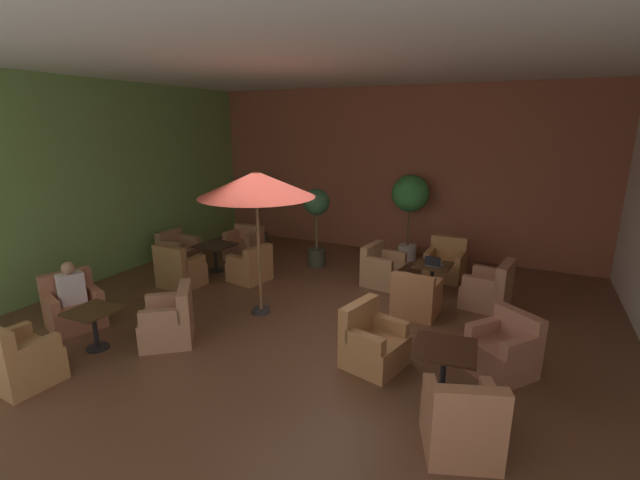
{
  "coord_description": "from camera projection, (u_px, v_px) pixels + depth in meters",
  "views": [
    {
      "loc": [
        3.16,
        -6.09,
        3.28
      ],
      "look_at": [
        0.0,
        0.48,
        1.33
      ],
      "focal_mm": 24.44,
      "sensor_mm": 36.0,
      "label": 1
    }
  ],
  "objects": [
    {
      "name": "cafe_table_front_left",
      "position": [
        432.0,
        271.0,
        8.52
      ],
      "size": [
        0.71,
        0.71,
        0.63
      ],
      "color": "black",
      "rests_on": "ground_plane"
    },
    {
      "name": "armchair_mid_center_south",
      "position": [
        74.0,
        308.0,
        7.23
      ],
      "size": [
        0.99,
        1.0,
        0.89
      ],
      "color": "#AF684B",
      "rests_on": "ground_plane"
    },
    {
      "name": "armchair_front_right_east",
      "position": [
        180.0,
        271.0,
        9.0
      ],
      "size": [
        0.82,
        0.75,
        0.91
      ],
      "color": "#A67344",
      "rests_on": "ground_plane"
    },
    {
      "name": "armchair_front_right_west",
      "position": [
        244.0,
        246.0,
        10.88
      ],
      "size": [
        0.81,
        0.72,
        0.82
      ],
      "color": "#A76E4D",
      "rests_on": "ground_plane"
    },
    {
      "name": "armchair_front_left_north",
      "position": [
        383.0,
        270.0,
        9.13
      ],
      "size": [
        0.84,
        0.9,
        0.84
      ],
      "color": "#A77951",
      "rests_on": "ground_plane"
    },
    {
      "name": "potted_tree_mid_left",
      "position": [
        258.0,
        201.0,
        11.61
      ],
      "size": [
        0.61,
        0.61,
        1.98
      ],
      "color": "#3D3631",
      "rests_on": "ground_plane"
    },
    {
      "name": "wall_back_brick",
      "position": [
        393.0,
        172.0,
        11.11
      ],
      "size": [
        10.15,
        0.08,
        4.18
      ],
      "primitive_type": "cube",
      "color": "#985139",
      "rests_on": "ground_plane"
    },
    {
      "name": "armchair_front_left_east",
      "position": [
        416.0,
        298.0,
        7.66
      ],
      "size": [
        0.77,
        0.79,
        0.82
      ],
      "color": "#B67246",
      "rests_on": "ground_plane"
    },
    {
      "name": "cafe_table_mid_center",
      "position": [
        94.0,
        319.0,
        6.45
      ],
      "size": [
        0.65,
        0.65,
        0.63
      ],
      "color": "black",
      "rests_on": "ground_plane"
    },
    {
      "name": "armchair_front_left_south",
      "position": [
        489.0,
        290.0,
        7.98
      ],
      "size": [
        0.88,
        0.92,
        0.89
      ],
      "color": "#AE7254",
      "rests_on": "ground_plane"
    },
    {
      "name": "iced_drink_cup",
      "position": [
        439.0,
        263.0,
        8.35
      ],
      "size": [
        0.08,
        0.08,
        0.11
      ],
      "primitive_type": "cylinder",
      "color": "silver",
      "rests_on": "cafe_table_front_left"
    },
    {
      "name": "potted_tree_mid_right",
      "position": [
        410.0,
        199.0,
        10.49
      ],
      "size": [
        0.89,
        0.89,
        2.1
      ],
      "color": "silver",
      "rests_on": "ground_plane"
    },
    {
      "name": "armchair_rear_right_east",
      "position": [
        372.0,
        344.0,
        6.05
      ],
      "size": [
        0.89,
        0.92,
        0.88
      ],
      "color": "#B27645",
      "rests_on": "ground_plane"
    },
    {
      "name": "potted_tree_left_corner",
      "position": [
        316.0,
        216.0,
        10.08
      ],
      "size": [
        0.61,
        0.61,
        1.84
      ],
      "color": "#36382A",
      "rests_on": "ground_plane"
    },
    {
      "name": "armchair_front_left_west",
      "position": [
        445.0,
        264.0,
        9.47
      ],
      "size": [
        0.82,
        0.81,
        0.89
      ],
      "color": "#B07842",
      "rests_on": "ground_plane"
    },
    {
      "name": "wall_left_accent",
      "position": [
        92.0,
        183.0,
        9.04
      ],
      "size": [
        0.08,
        9.68,
        4.18
      ],
      "primitive_type": "cube",
      "color": "#719A4D",
      "rests_on": "ground_plane"
    },
    {
      "name": "open_laptop",
      "position": [
        434.0,
        263.0,
        8.37
      ],
      "size": [
        0.34,
        0.27,
        0.2
      ],
      "color": "#9EA0A5",
      "rests_on": "cafe_table_front_left"
    },
    {
      "name": "patio_umbrella_tall_red",
      "position": [
        256.0,
        185.0,
        7.22
      ],
      "size": [
        1.96,
        1.96,
        2.53
      ],
      "color": "#2D2D2D",
      "rests_on": "ground_plane"
    },
    {
      "name": "armchair_mid_center_north",
      "position": [
        19.0,
        361.0,
        5.6
      ],
      "size": [
        0.85,
        0.76,
        0.9
      ],
      "color": "#AF7846",
      "rests_on": "ground_plane"
    },
    {
      "name": "cafe_table_front_right",
      "position": [
        215.0,
        250.0,
        9.89
      ],
      "size": [
        0.8,
        0.8,
        0.63
      ],
      "color": "black",
      "rests_on": "ground_plane"
    },
    {
      "name": "ceiling_slab",
      "position": [
        306.0,
        58.0,
        6.38
      ],
      "size": [
        10.15,
        9.68,
        0.06
      ],
      "primitive_type": "cube",
      "color": "white",
      "rests_on": "wall_back_brick"
    },
    {
      "name": "armchair_mid_center_east",
      "position": [
        170.0,
        322.0,
        6.71
      ],
      "size": [
        1.07,
        1.08,
        0.88
      ],
      "color": "#AE7756",
      "rests_on": "ground_plane"
    },
    {
      "name": "armchair_rear_right_north",
      "position": [
        503.0,
        351.0,
        5.85
      ],
      "size": [
        1.02,
        1.02,
        0.85
      ],
      "color": "#A86750",
      "rests_on": "ground_plane"
    },
    {
      "name": "cafe_table_rear_right",
      "position": [
        444.0,
        357.0,
        5.36
      ],
      "size": [
        0.82,
        0.82,
        0.63
      ],
      "color": "black",
      "rests_on": "ground_plane"
    },
    {
      "name": "patron_blue_shirt",
      "position": [
        71.0,
        285.0,
        7.09
      ],
      "size": [
        0.36,
        0.43,
        0.71
      ],
      "color": "silver",
      "rests_on": "ground_plane"
    },
    {
      "name": "ground_plane",
      "position": [
        308.0,
        322.0,
        7.47
      ],
      "size": [
        10.15,
        9.68,
        0.02
      ],
      "primitive_type": "cube",
      "color": "brown"
    },
    {
      "name": "armchair_front_right_north",
      "position": [
        179.0,
        252.0,
        10.39
      ],
      "size": [
        0.78,
        0.75,
        0.82
      ],
      "color": "#A57856",
      "rests_on": "ground_plane"
    },
    {
      "name": "armchair_rear_right_south",
      "position": [
        462.0,
        425.0,
        4.41
      ],
      "size": [
        0.92,
        0.92,
        0.9
      ],
      "color": "#B4714F",
      "rests_on": "ground_plane"
    },
    {
      "name": "armchair_front_right_south",
      "position": [
        251.0,
        267.0,
        9.33
      ],
      "size": [
        0.83,
        0.85,
        0.8
      ],
      "color": "#B37848",
      "rests_on": "ground_plane"
    }
  ]
}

